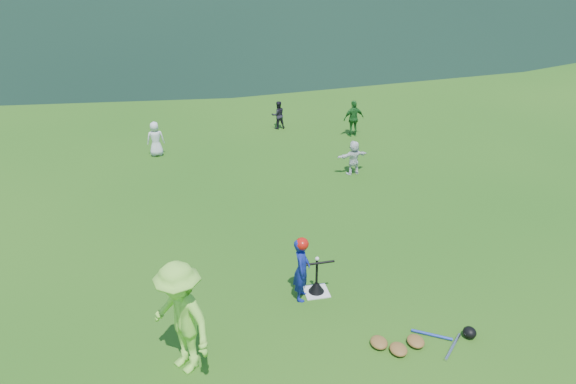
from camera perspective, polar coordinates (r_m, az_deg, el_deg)
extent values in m
plane|color=#1E5513|center=(10.69, 2.88, -10.12)|extent=(120.00, 120.00, 0.00)
cube|color=silver|center=(10.68, 2.89, -10.07)|extent=(0.45, 0.45, 0.02)
sphere|color=white|center=(10.27, 2.98, -6.79)|extent=(0.08, 0.08, 0.08)
imported|color=navy|center=(10.19, 1.40, -7.86)|extent=(0.43, 0.52, 1.23)
imported|color=#91E643|center=(8.70, -10.84, -12.48)|extent=(1.27, 1.40, 1.88)
imported|color=silver|center=(16.91, -13.31, 5.27)|extent=(0.52, 0.35, 1.03)
imported|color=black|center=(18.73, -1.02, 7.83)|extent=(0.49, 0.41, 0.93)
imported|color=#1C5E1F|center=(18.14, 6.69, 7.43)|extent=(0.72, 0.37, 1.17)
imported|color=white|center=(15.34, 6.68, 3.50)|extent=(0.92, 0.44, 0.96)
cone|color=black|center=(10.62, 2.90, -9.64)|extent=(0.30, 0.30, 0.18)
cylinder|color=black|center=(10.43, 2.94, -8.12)|extent=(0.04, 0.04, 0.50)
ellipsoid|color=red|center=(9.90, 1.43, -5.29)|extent=(0.24, 0.26, 0.22)
cylinder|color=black|center=(10.21, 3.04, -7.24)|extent=(0.62, 0.06, 0.07)
ellipsoid|color=olive|center=(9.53, 11.15, -15.40)|extent=(0.28, 0.34, 0.13)
ellipsoid|color=olive|center=(9.74, 12.84, -14.56)|extent=(0.28, 0.34, 0.13)
ellipsoid|color=olive|center=(9.60, 9.22, -14.85)|extent=(0.28, 0.34, 0.13)
cylinder|color=silver|center=(9.83, 16.38, -14.87)|extent=(0.55, 0.55, 0.06)
cylinder|color=#263FA5|center=(9.98, 14.40, -13.87)|extent=(0.60, 0.41, 0.05)
ellipsoid|color=black|center=(10.09, 17.96, -13.41)|extent=(0.22, 0.24, 0.19)
cube|color=gray|center=(36.84, -8.81, 16.76)|extent=(70.00, 0.03, 1.20)
cube|color=yellow|center=(36.74, -8.88, 17.74)|extent=(70.00, 0.08, 0.08)
cylinder|color=gray|center=(36.84, -8.81, 16.76)|extent=(0.07, 0.07, 1.30)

